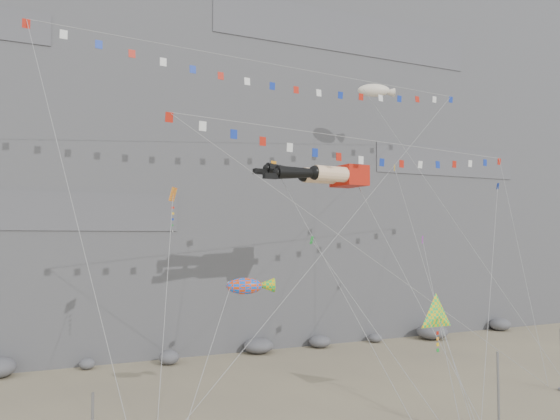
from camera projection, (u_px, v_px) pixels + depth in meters
The scene contains 16 objects.
ground at pixel (369, 410), 31.51m from camera, with size 120.00×120.00×0.00m, color gray.
cliff at pixel (209, 105), 61.91m from camera, with size 80.00×28.00×50.00m, color slate.
talus_boulders at pixel (259, 346), 47.02m from camera, with size 60.00×3.00×1.20m, color slate, non-canonical shape.
anchor_pole_center at pixel (498, 397), 26.66m from camera, with size 0.12×0.12×4.37m, color gray.
legs_kite at pixel (323, 175), 38.19m from camera, with size 8.33×15.00×19.77m.
flag_banner_upper at pixel (284, 66), 41.29m from camera, with size 35.48×15.34×29.48m.
flag_banner_lower at pixel (372, 141), 38.42m from camera, with size 29.96×8.73×20.34m.
harlequin_kite at pixel (173, 195), 32.02m from camera, with size 3.53×9.01×15.05m.
fish_windsock at pixel (244, 286), 30.37m from camera, with size 7.31×6.89×10.83m.
delta_kite at pixel (438, 316), 31.68m from camera, with size 3.14×5.53×7.82m.
blimp_windsock at pixel (374, 91), 47.74m from camera, with size 6.54×16.65×27.84m.
small_kite_a at pixel (276, 169), 38.54m from camera, with size 2.37×14.67×20.71m.
small_kite_b at pixel (423, 242), 38.52m from camera, with size 7.00×11.37×15.79m.
small_kite_c at pixel (314, 243), 33.91m from camera, with size 3.25×10.48×14.10m.
small_kite_d at pixel (396, 172), 43.78m from camera, with size 7.66×16.62×23.38m.
small_kite_e at pixel (497, 191), 40.60m from camera, with size 10.79×8.91×19.07m.
Camera 1 is at (-17.89, -27.10, 9.96)m, focal length 35.00 mm.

